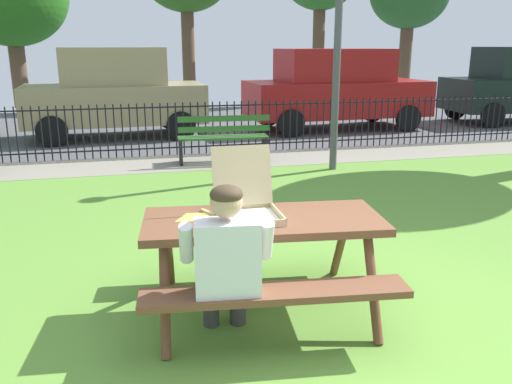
# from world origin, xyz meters

# --- Properties ---
(ground) EXTENTS (28.00, 10.92, 0.02)m
(ground) POSITION_xyz_m (0.00, 1.46, -0.01)
(ground) COLOR #619436
(cobblestone_walkway) EXTENTS (28.00, 1.40, 0.01)m
(cobblestone_walkway) POSITION_xyz_m (0.00, 6.22, -0.00)
(cobblestone_walkway) COLOR gray
(street_asphalt) EXTENTS (28.00, 7.72, 0.01)m
(street_asphalt) POSITION_xyz_m (0.00, 10.78, -0.01)
(street_asphalt) COLOR #515154
(picnic_table_foreground) EXTENTS (1.95, 1.67, 0.79)m
(picnic_table_foreground) POSITION_xyz_m (-0.61, 0.61, 0.60)
(picnic_table_foreground) COLOR brown
(picnic_table_foreground) RESTS_ON ground
(pizza_box_open) EXTENTS (0.47, 0.55, 0.51)m
(pizza_box_open) POSITION_xyz_m (-0.72, 0.70, 0.89)
(pizza_box_open) COLOR tan
(pizza_box_open) RESTS_ON picnic_table_foreground
(pizza_slice_on_table) EXTENTS (0.31, 0.27, 0.02)m
(pizza_slice_on_table) POSITION_xyz_m (-1.09, 0.76, 0.78)
(pizza_slice_on_table) COLOR #E1CE54
(pizza_slice_on_table) RESTS_ON picnic_table_foreground
(adult_at_table) EXTENTS (0.63, 0.62, 1.19)m
(adult_at_table) POSITION_xyz_m (-0.98, 0.14, 0.66)
(adult_at_table) COLOR #393939
(adult_at_table) RESTS_ON ground
(iron_fence_streetside) EXTENTS (23.69, 0.03, 0.99)m
(iron_fence_streetside) POSITION_xyz_m (-0.00, 6.92, 0.51)
(iron_fence_streetside) COLOR black
(iron_fence_streetside) RESTS_ON ground
(park_bench_center) EXTENTS (1.62, 0.55, 0.85)m
(park_bench_center) POSITION_xyz_m (0.05, 6.08, 0.42)
(park_bench_center) COLOR #2C5C24
(park_bench_center) RESTS_ON ground
(lamp_post_walkway) EXTENTS (0.28, 0.28, 3.84)m
(lamp_post_walkway) POSITION_xyz_m (1.75, 5.13, 2.36)
(lamp_post_walkway) COLOR #4C4C51
(lamp_post_walkway) RESTS_ON ground
(parked_car_center) EXTENTS (3.98, 2.00, 1.98)m
(parked_car_center) POSITION_xyz_m (-1.82, 9.29, 1.01)
(parked_car_center) COLOR #98875F
(parked_car_center) RESTS_ON ground
(parked_car_right) EXTENTS (4.47, 2.05, 1.94)m
(parked_car_right) POSITION_xyz_m (3.43, 9.29, 1.01)
(parked_car_right) COLOR maroon
(parked_car_right) RESTS_ON ground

